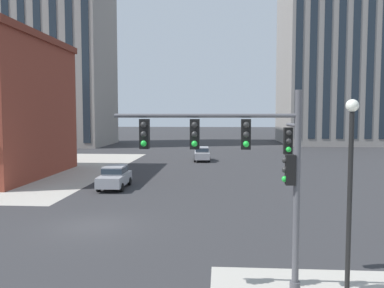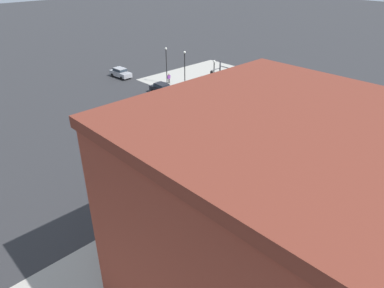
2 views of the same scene
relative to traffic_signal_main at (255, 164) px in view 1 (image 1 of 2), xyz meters
name	(u,v)px [view 1 (image 1 of 2)]	position (x,y,z in m)	size (l,w,h in m)	color
ground_plane	(93,226)	(-7.33, 7.10, -4.04)	(320.00, 320.00, 0.00)	#2D2D30
traffic_signal_main	(255,164)	(0.00, 0.00, 0.00)	(5.63, 2.09, 6.26)	#4C4C51
street_lamp_corner_near	(350,179)	(2.67, -0.51, -0.35)	(0.36, 0.36, 5.97)	black
car_cross_eastbound	(202,153)	(-3.17, 35.58, -3.12)	(2.07, 4.49, 1.68)	#99999E
car_main_mid	(115,176)	(-8.92, 17.27, -3.12)	(1.96, 4.43, 1.68)	#99999E
residential_tower_skyline_left	(63,15)	(-29.14, 59.21, 19.27)	(16.05, 15.37, 46.57)	gray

